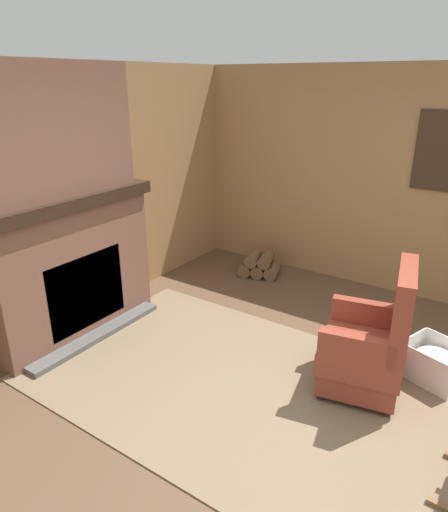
# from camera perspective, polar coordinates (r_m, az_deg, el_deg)

# --- Properties ---
(ground_plane) EXTENTS (14.00, 14.00, 0.00)m
(ground_plane) POSITION_cam_1_polar(r_m,az_deg,el_deg) (3.46, 10.38, -20.53)
(ground_plane) COLOR brown
(wood_panel_wall_left) EXTENTS (0.06, 5.85, 2.45)m
(wood_panel_wall_left) POSITION_cam_1_polar(r_m,az_deg,el_deg) (4.46, -21.34, 6.04)
(wood_panel_wall_left) COLOR #9E7247
(wood_panel_wall_left) RESTS_ON ground
(wood_panel_wall_back) EXTENTS (5.85, 0.09, 2.45)m
(wood_panel_wall_back) POSITION_cam_1_polar(r_m,az_deg,el_deg) (5.27, 23.52, 8.02)
(wood_panel_wall_back) COLOR #9E7247
(wood_panel_wall_back) RESTS_ON ground
(fireplace_hearth) EXTENTS (0.62, 1.72, 1.35)m
(fireplace_hearth) POSITION_cam_1_polar(r_m,az_deg,el_deg) (4.44, -18.55, -1.27)
(fireplace_hearth) COLOR brown
(fireplace_hearth) RESTS_ON ground
(chimney_breast) EXTENTS (0.36, 1.42, 1.08)m
(chimney_breast) POSITION_cam_1_polar(r_m,az_deg,el_deg) (4.16, -20.67, 14.50)
(chimney_breast) COLOR brown
(chimney_breast) RESTS_ON fireplace_hearth
(area_rug) EXTENTS (3.79, 2.07, 0.01)m
(area_rug) POSITION_cam_1_polar(r_m,az_deg,el_deg) (3.69, 5.24, -17.01)
(area_rug) COLOR #7A664C
(area_rug) RESTS_ON ground
(armchair) EXTENTS (0.72, 0.77, 1.06)m
(armchair) POSITION_cam_1_polar(r_m,az_deg,el_deg) (3.71, 17.72, -10.82)
(armchair) COLOR brown
(armchair) RESTS_ON ground
(firewood_stack) EXTENTS (0.56, 0.46, 0.30)m
(firewood_stack) POSITION_cam_1_polar(r_m,az_deg,el_deg) (5.67, 4.46, -1.12)
(firewood_stack) COLOR brown
(firewood_stack) RESTS_ON ground
(laundry_basket) EXTENTS (0.56, 0.52, 0.31)m
(laundry_basket) POSITION_cam_1_polar(r_m,az_deg,el_deg) (4.14, 24.95, -11.98)
(laundry_basket) COLOR white
(laundry_basket) RESTS_ON ground
(storage_case) EXTENTS (0.14, 0.22, 0.12)m
(storage_case) POSITION_cam_1_polar(r_m,az_deg,el_deg) (4.51, -16.00, 9.24)
(storage_case) COLOR black
(storage_case) RESTS_ON fireplace_hearth
(decorative_plate_on_mantel) EXTENTS (0.07, 0.25, 0.25)m
(decorative_plate_on_mantel) POSITION_cam_1_polar(r_m,az_deg,el_deg) (4.26, -20.53, 8.94)
(decorative_plate_on_mantel) COLOR gold
(decorative_plate_on_mantel) RESTS_ON fireplace_hearth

